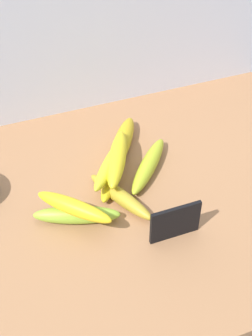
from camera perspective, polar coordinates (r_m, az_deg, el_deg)
counter_top at (r=110.74cm, az=0.74°, el=-4.15°), size 110.00×76.00×3.00cm
chalkboard_sign at (r=99.92cm, az=5.81°, el=-6.50°), size 11.00×1.80×8.40cm
banana_0 at (r=121.18cm, az=-0.45°, el=3.03°), size 14.91×19.63×4.32cm
banana_1 at (r=113.21cm, az=-1.50°, el=-0.57°), size 13.65×18.38×3.59cm
banana_2 at (r=107.44cm, az=-0.58°, el=-3.54°), size 10.83×19.04×3.34cm
banana_3 at (r=104.03cm, az=-5.84°, el=-5.54°), size 18.93×10.15×3.95cm
banana_4 at (r=115.12cm, az=2.67°, el=0.31°), size 16.74×18.11×3.77cm
banana_5 at (r=111.20cm, az=-1.06°, el=1.13°), size 12.54×19.60×4.03cm
banana_6 at (r=100.53cm, az=-6.17°, el=-4.61°), size 14.51×15.41×3.48cm
banana_7 at (r=110.65cm, az=-1.78°, el=0.65°), size 15.20×17.26×3.40cm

